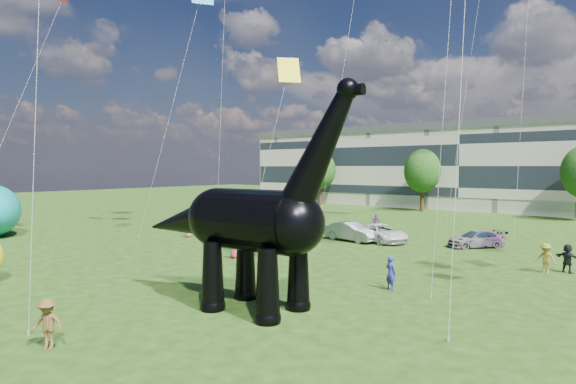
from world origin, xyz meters
The scene contains 11 objects.
ground centered at (0.00, 0.00, 0.00)m, with size 220.00×220.00×0.00m, color #16330C.
terrace_row centered at (-8.00, 62.00, 6.00)m, with size 78.00×11.00×12.00m, color beige.
tree_far_left centered at (-30.00, 53.00, 6.29)m, with size 5.20×5.20×9.44m.
tree_mid_left centered at (-12.00, 53.00, 6.29)m, with size 5.20×5.20×9.44m.
dinosaur_sculpture centered at (1.90, 3.09, 3.83)m, with size 12.45×3.64×10.15m.
car_silver centered at (-20.23, 26.29, 0.83)m, with size 1.97×4.88×1.66m, color silver.
car_grey centered at (-4.93, 22.86, 0.80)m, with size 1.70×4.88×1.61m, color gray.
car_white centered at (-2.75, 24.08, 0.75)m, with size 2.50×5.43×1.51m, color silver.
car_dark centered at (4.44, 26.38, 0.66)m, with size 1.86×4.57×1.33m, color #595960.
gazebo_left centered at (-17.27, 25.18, 1.70)m, with size 4.59×4.59×2.43m.
visitors centered at (-0.63, 15.93, 0.88)m, with size 50.22×39.26×1.85m.
Camera 1 is at (17.06, -12.26, 6.38)m, focal length 30.00 mm.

